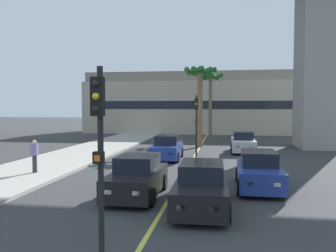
{
  "coord_description": "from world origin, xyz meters",
  "views": [
    {
      "loc": [
        1.96,
        1.47,
        3.4
      ],
      "look_at": [
        0.0,
        14.0,
        2.71
      ],
      "focal_mm": 37.99,
      "sensor_mm": 36.0,
      "label": 1
    }
  ],
  "objects": [
    {
      "name": "traffic_light_median_near",
      "position": [
        -0.46,
        8.16,
        2.71
      ],
      "size": [
        0.24,
        0.37,
        4.2
      ],
      "color": "black",
      "rests_on": "ground"
    },
    {
      "name": "pedestrian_near_crosswalk",
      "position": [
        -7.27,
        17.69,
        1.0
      ],
      "size": [
        0.34,
        0.22,
        1.62
      ],
      "color": "#2D2D38",
      "rests_on": "sidewalk_left"
    },
    {
      "name": "palm_tree_mid_median",
      "position": [
        0.57,
        39.38,
        5.67
      ],
      "size": [
        2.66,
        2.67,
        7.05
      ],
      "color": "brown",
      "rests_on": "ground"
    },
    {
      "name": "traffic_light_median_far",
      "position": [
        0.13,
        25.6,
        2.71
      ],
      "size": [
        0.24,
        0.37,
        4.2
      ],
      "color": "black",
      "rests_on": "ground"
    },
    {
      "name": "car_queue_second",
      "position": [
        -1.26,
        14.49,
        0.72
      ],
      "size": [
        1.84,
        4.1,
        1.56
      ],
      "color": "black",
      "rests_on": "ground"
    },
    {
      "name": "car_queue_third",
      "position": [
        -1.63,
        24.1,
        0.72
      ],
      "size": [
        1.9,
        4.13,
        1.56
      ],
      "color": "navy",
      "rests_on": "ground"
    },
    {
      "name": "lane_stripe_center",
      "position": [
        0.0,
        24.0,
        0.0
      ],
      "size": [
        0.14,
        56.0,
        0.01
      ],
      "primitive_type": "cube",
      "color": "#DBCC4C",
      "rests_on": "ground"
    },
    {
      "name": "car_queue_fifth",
      "position": [
        1.27,
        13.09,
        0.72
      ],
      "size": [
        1.88,
        4.12,
        1.56
      ],
      "color": "black",
      "rests_on": "ground"
    },
    {
      "name": "palm_tree_near_median",
      "position": [
        -0.01,
        31.48,
        5.44
      ],
      "size": [
        2.81,
        2.8,
        6.81
      ],
      "color": "brown",
      "rests_on": "ground"
    },
    {
      "name": "car_queue_front",
      "position": [
        3.43,
        28.42,
        0.72
      ],
      "size": [
        1.85,
        4.11,
        1.56
      ],
      "color": "#B7BABF",
      "rests_on": "ground"
    },
    {
      "name": "sidewalk_left",
      "position": [
        -8.0,
        16.0,
        0.07
      ],
      "size": [
        4.8,
        80.0,
        0.15
      ],
      "primitive_type": "cube",
      "color": "#ADA89E",
      "rests_on": "ground"
    },
    {
      "name": "car_queue_fourth",
      "position": [
        3.42,
        16.48,
        0.72
      ],
      "size": [
        1.87,
        4.12,
        1.56
      ],
      "color": "navy",
      "rests_on": "ground"
    },
    {
      "name": "pier_building_backdrop",
      "position": [
        0.0,
        48.57,
        3.84
      ],
      "size": [
        31.86,
        8.04,
        7.79
      ],
      "color": "#BCB29E",
      "rests_on": "ground"
    }
  ]
}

